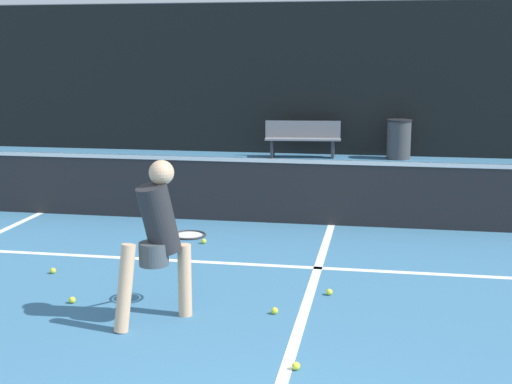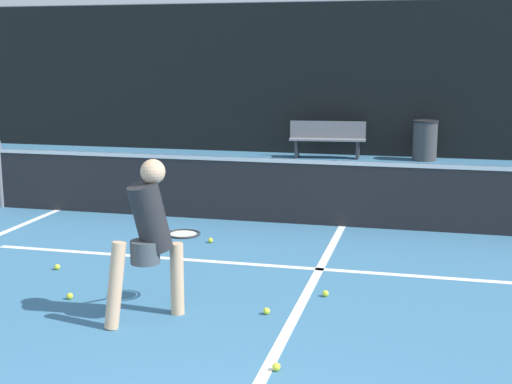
% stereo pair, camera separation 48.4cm
% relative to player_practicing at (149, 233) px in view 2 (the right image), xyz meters
% --- Properties ---
extents(court_service_line, '(8.25, 0.10, 0.01)m').
position_rel_player_practicing_xyz_m(court_service_line, '(1.28, 1.92, -0.83)').
color(court_service_line, white).
rests_on(court_service_line, ground).
extents(court_center_mark, '(0.10, 5.80, 0.01)m').
position_rel_player_practicing_xyz_m(court_center_mark, '(1.28, 1.15, -0.83)').
color(court_center_mark, white).
rests_on(court_center_mark, ground).
extents(net, '(11.09, 0.09, 1.07)m').
position_rel_player_practicing_xyz_m(net, '(1.28, 4.05, -0.32)').
color(net, slate).
rests_on(net, ground).
extents(fence_back, '(24.00, 0.06, 3.67)m').
position_rel_player_practicing_xyz_m(fence_back, '(1.28, 11.40, 1.00)').
color(fence_back, black).
rests_on(fence_back, ground).
extents(player_practicing, '(0.75, 1.12, 1.51)m').
position_rel_player_practicing_xyz_m(player_practicing, '(0.00, 0.00, 0.00)').
color(player_practicing, '#DBAD84').
rests_on(player_practicing, ground).
extents(tennis_ball_scattered_1, '(0.07, 0.07, 0.07)m').
position_rel_player_practicing_xyz_m(tennis_ball_scattered_1, '(-1.01, 0.31, -0.80)').
color(tennis_ball_scattered_1, '#D1E033').
rests_on(tennis_ball_scattered_1, ground).
extents(tennis_ball_scattered_2, '(0.07, 0.07, 0.07)m').
position_rel_player_practicing_xyz_m(tennis_ball_scattered_2, '(1.01, 0.37, -0.80)').
color(tennis_ball_scattered_2, '#D1E033').
rests_on(tennis_ball_scattered_2, ground).
extents(tennis_ball_scattered_3, '(0.07, 0.07, 0.07)m').
position_rel_player_practicing_xyz_m(tennis_ball_scattered_3, '(-0.28, 2.73, -0.80)').
color(tennis_ball_scattered_3, '#D1E033').
rests_on(tennis_ball_scattered_3, ground).
extents(tennis_ball_scattered_4, '(0.07, 0.07, 0.07)m').
position_rel_player_practicing_xyz_m(tennis_ball_scattered_4, '(1.49, 1.01, -0.80)').
color(tennis_ball_scattered_4, '#D1E033').
rests_on(tennis_ball_scattered_4, ground).
extents(tennis_ball_scattered_6, '(0.07, 0.07, 0.07)m').
position_rel_player_practicing_xyz_m(tennis_ball_scattered_6, '(1.36, -0.80, -0.80)').
color(tennis_ball_scattered_6, '#D1E033').
rests_on(tennis_ball_scattered_6, ground).
extents(tennis_ball_scattered_8, '(0.07, 0.07, 0.07)m').
position_rel_player_practicing_xyz_m(tennis_ball_scattered_8, '(-1.64, 1.19, -0.80)').
color(tennis_ball_scattered_8, '#D1E033').
rests_on(tennis_ball_scattered_8, ground).
extents(courtside_bench, '(1.82, 0.58, 0.86)m').
position_rel_player_practicing_xyz_m(courtside_bench, '(0.10, 10.76, -0.36)').
color(courtside_bench, slate).
rests_on(courtside_bench, ground).
extents(trash_bin, '(0.58, 0.58, 0.92)m').
position_rel_player_practicing_xyz_m(trash_bin, '(2.34, 10.89, -0.37)').
color(trash_bin, '#3F3F42').
rests_on(trash_bin, ground).
extents(parked_car, '(1.72, 3.99, 1.31)m').
position_rel_player_practicing_xyz_m(parked_car, '(-3.62, 15.45, -0.28)').
color(parked_car, black).
rests_on(parked_car, ground).
extents(building_far, '(36.00, 2.40, 4.78)m').
position_rel_player_practicing_xyz_m(building_far, '(1.28, 30.49, 1.56)').
color(building_far, beige).
rests_on(building_far, ground).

